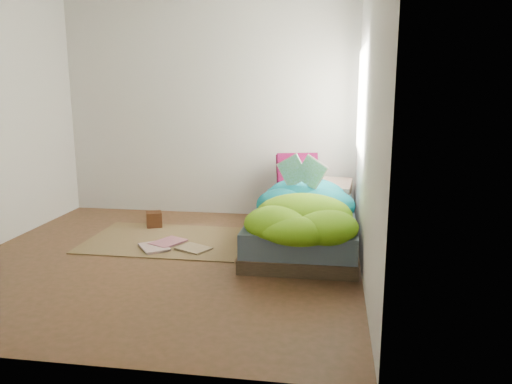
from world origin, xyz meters
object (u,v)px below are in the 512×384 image
bed (304,226)px  pillow_magenta (297,174)px  floor_book_b (159,241)px  open_book (302,162)px  wooden_box (154,219)px  floor_book_a (142,249)px

bed → pillow_magenta: size_ratio=4.37×
floor_book_b → pillow_magenta: bearing=64.3°
bed → floor_book_b: (-1.42, -0.26, -0.14)m
open_book → floor_book_b: size_ratio=1.29×
floor_book_b → wooden_box: bearing=141.9°
open_book → wooden_box: open_book is taller
pillow_magenta → wooden_box: bearing=-178.4°
pillow_magenta → floor_book_a: (-1.37, -1.27, -0.54)m
wooden_box → floor_book_a: bearing=-77.8°
pillow_magenta → wooden_box: pillow_magenta is taller
bed → pillow_magenta: pillow_magenta is taller
bed → wooden_box: bearing=170.6°
pillow_magenta → open_book: (0.09, -0.68, 0.24)m
pillow_magenta → floor_book_a: pillow_magenta is taller
bed → floor_book_a: bed is taller
floor_book_a → bed: bearing=-16.1°
pillow_magenta → floor_book_b: 1.72m
pillow_magenta → floor_book_a: 1.94m
bed → wooden_box: 1.70m
bed → pillow_magenta: (-0.13, 0.73, 0.40)m
pillow_magenta → wooden_box: (-1.55, -0.45, -0.47)m
floor_book_a → floor_book_b: 0.29m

